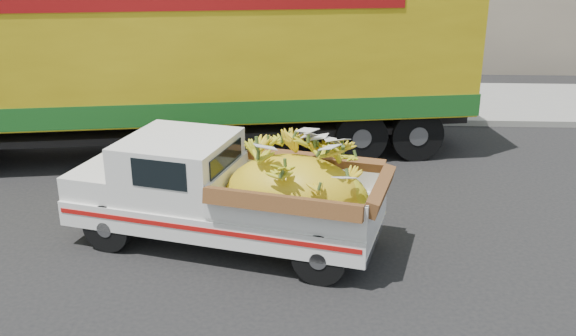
{
  "coord_description": "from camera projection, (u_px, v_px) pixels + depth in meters",
  "views": [
    {
      "loc": [
        2.07,
        -8.57,
        4.57
      ],
      "look_at": [
        1.62,
        0.62,
        1.15
      ],
      "focal_mm": 40.0,
      "sensor_mm": 36.0,
      "label": 1
    }
  ],
  "objects": [
    {
      "name": "curb",
      "position": [
        237.0,
        119.0,
        16.23
      ],
      "size": [
        60.0,
        0.25,
        0.15
      ],
      "primitive_type": "cube",
      "color": "gray",
      "rests_on": "ground"
    },
    {
      "name": "semi_trailer",
      "position": [
        188.0,
        56.0,
        13.26
      ],
      "size": [
        12.08,
        4.5,
        3.8
      ],
      "rotation": [
        0.0,
        0.0,
        0.17
      ],
      "color": "black",
      "rests_on": "ground"
    },
    {
      "name": "ground",
      "position": [
        179.0,
        251.0,
        9.71
      ],
      "size": [
        100.0,
        100.0,
        0.0
      ],
      "primitive_type": "plane",
      "color": "black",
      "rests_on": "ground"
    },
    {
      "name": "pickup_truck",
      "position": [
        247.0,
        193.0,
        9.56
      ],
      "size": [
        4.96,
        2.81,
        1.64
      ],
      "rotation": [
        0.0,
        0.0,
        -0.25
      ],
      "color": "black",
      "rests_on": "ground"
    },
    {
      "name": "sidewalk",
      "position": [
        246.0,
        99.0,
        18.2
      ],
      "size": [
        60.0,
        4.0,
        0.14
      ],
      "primitive_type": "cube",
      "color": "gray",
      "rests_on": "ground"
    }
  ]
}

